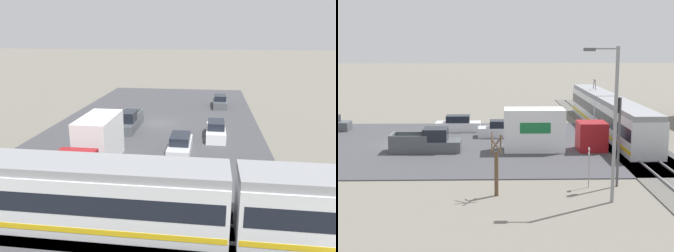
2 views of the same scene
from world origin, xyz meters
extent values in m
plane|color=slate|center=(0.00, 0.00, 0.00)|extent=(320.00, 320.00, 0.00)
cube|color=#424247|center=(0.00, 0.00, 0.04)|extent=(21.40, 44.88, 0.08)
cube|color=#5B5954|center=(0.00, 19.56, 0.04)|extent=(63.58, 4.40, 0.08)
cube|color=gray|center=(0.00, 18.84, 0.15)|extent=(62.31, 0.10, 0.14)
cube|color=gray|center=(0.00, 20.28, 0.15)|extent=(62.31, 0.10, 0.14)
cube|color=silver|center=(-0.05, 19.56, 1.59)|extent=(13.19, 2.79, 3.02)
cube|color=black|center=(-0.05, 19.56, 1.95)|extent=(12.80, 2.82, 1.01)
cube|color=gold|center=(-0.05, 19.56, 0.66)|extent=(13.06, 2.83, 0.29)
cube|color=gray|center=(-0.05, 19.56, 3.32)|extent=(13.19, 2.56, 0.43)
cube|color=maroon|center=(2.50, 15.99, 1.27)|extent=(2.40, 2.33, 2.39)
cube|color=white|center=(2.50, 11.19, 1.84)|extent=(2.40, 4.95, 3.51)
cube|color=#196B38|center=(3.71, 11.19, 2.19)|extent=(0.02, 2.47, 0.88)
cube|color=#4C5156|center=(2.59, 2.26, 0.54)|extent=(2.06, 5.77, 0.93)
cube|color=black|center=(2.59, 3.07, 1.51)|extent=(1.90, 1.96, 1.01)
cube|color=#4C5156|center=(3.54, 1.05, 1.28)|extent=(0.12, 2.88, 0.54)
cube|color=#4C5156|center=(1.64, 1.05, 1.28)|extent=(0.12, 2.88, 0.54)
cube|color=#4C5156|center=(2.59, -0.51, 1.28)|extent=(1.90, 0.23, 0.54)
cube|color=red|center=(3.40, -0.60, 0.82)|extent=(0.14, 0.04, 0.18)
cube|color=#4C5156|center=(-6.89, -9.19, 0.53)|extent=(1.74, 4.67, 0.90)
cube|color=black|center=(-6.89, -9.19, 1.31)|extent=(1.50, 2.43, 0.66)
cube|color=silver|center=(-3.32, 8.69, 0.53)|extent=(1.75, 4.68, 0.90)
cube|color=black|center=(-3.32, 8.69, 1.31)|extent=(1.51, 2.43, 0.66)
cube|color=silver|center=(-6.23, 4.24, 0.54)|extent=(1.74, 4.51, 0.93)
cube|color=black|center=(-6.23, 4.24, 1.35)|extent=(1.50, 2.34, 0.68)
camera|label=1|loc=(-5.59, 33.56, 9.52)|focal=35.00mm
camera|label=2|loc=(40.41, 7.96, 9.01)|focal=50.00mm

